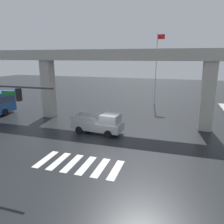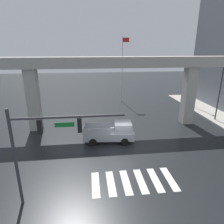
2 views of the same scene
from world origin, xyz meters
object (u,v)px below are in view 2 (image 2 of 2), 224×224
object	(u,v)px
street_lamp_far_north	(194,79)
traffic_signal_mast	(43,138)
flagpole	(123,66)
pickup_truck	(112,133)
street_lamp_mid_block	(221,87)

from	to	relation	value
street_lamp_far_north	traffic_signal_mast	bearing A→B (deg)	-135.43
traffic_signal_mast	street_lamp_far_north	bearing A→B (deg)	44.57
traffic_signal_mast	flagpole	bearing A→B (deg)	69.94
pickup_truck	street_lamp_mid_block	size ratio (longest dim) A/B	0.73
street_lamp_mid_block	street_lamp_far_north	size ratio (longest dim) A/B	1.00
traffic_signal_mast	street_lamp_mid_block	bearing A→B (deg)	32.60
traffic_signal_mast	flagpole	distance (m)	25.10
street_lamp_mid_block	flagpole	size ratio (longest dim) A/B	0.66
flagpole	pickup_truck	bearing A→B (deg)	-103.39
street_lamp_mid_block	street_lamp_far_north	distance (m)	6.65
traffic_signal_mast	street_lamp_mid_block	size ratio (longest dim) A/B	0.90
traffic_signal_mast	flagpole	world-z (taller)	flagpole
street_lamp_far_north	flagpole	world-z (taller)	flagpole
pickup_truck	flagpole	xyz separation A→B (m)	(3.74, 15.70, 5.29)
street_lamp_mid_block	street_lamp_far_north	world-z (taller)	same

